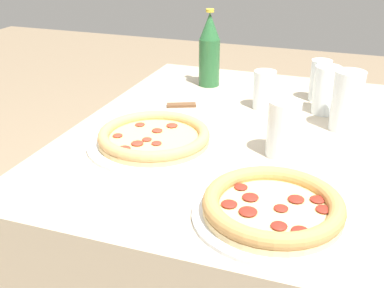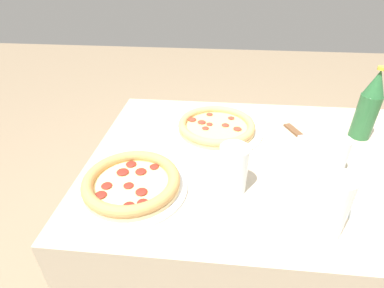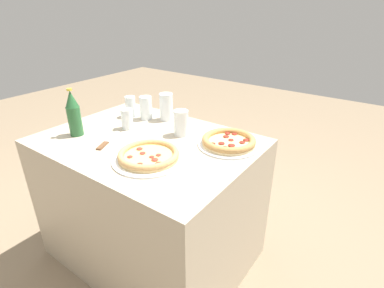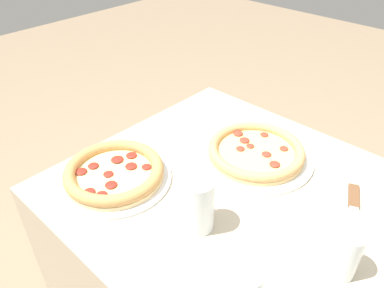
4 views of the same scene
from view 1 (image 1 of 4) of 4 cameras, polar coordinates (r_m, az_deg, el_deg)
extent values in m
cube|color=#B7A88E|center=(1.44, 3.85, -12.05)|extent=(1.07, 0.78, 0.75)
cylinder|color=white|center=(1.17, -4.49, 0.03)|extent=(0.32, 0.32, 0.01)
cylinder|color=#DBB775|center=(1.16, -4.50, 0.48)|extent=(0.27, 0.27, 0.01)
cylinder|color=#E5C170|center=(1.16, -4.52, 0.82)|extent=(0.24, 0.24, 0.00)
torus|color=tan|center=(1.16, -4.53, 1.12)|extent=(0.27, 0.27, 0.03)
ellipsoid|color=#A83323|center=(1.14, -5.36, 0.57)|extent=(0.02, 0.02, 0.01)
ellipsoid|color=#A83323|center=(1.19, -4.15, 1.63)|extent=(0.03, 0.03, 0.01)
ellipsoid|color=#A83323|center=(1.17, -8.81, 1.02)|extent=(0.02, 0.02, 0.01)
ellipsoid|color=#A83323|center=(1.12, -6.49, 0.11)|extent=(0.03, 0.03, 0.01)
ellipsoid|color=#A83323|center=(1.21, -2.38, 2.23)|extent=(0.03, 0.03, 0.01)
ellipsoid|color=#A83323|center=(1.12, -4.22, 0.11)|extent=(0.02, 0.02, 0.01)
ellipsoid|color=#A83323|center=(1.10, -8.04, -0.51)|extent=(0.03, 0.03, 0.01)
ellipsoid|color=#A83323|center=(1.23, -6.18, 2.33)|extent=(0.02, 0.02, 0.01)
cylinder|color=silver|center=(0.90, 9.48, -8.36)|extent=(0.30, 0.30, 0.01)
cylinder|color=#E5C689|center=(0.90, 9.53, -7.83)|extent=(0.26, 0.26, 0.01)
cylinder|color=#EACC7F|center=(0.89, 9.56, -7.43)|extent=(0.23, 0.23, 0.00)
torus|color=tan|center=(0.89, 9.60, -6.99)|extent=(0.26, 0.26, 0.03)
ellipsoid|color=maroon|center=(0.90, 15.33, -7.46)|extent=(0.03, 0.03, 0.01)
ellipsoid|color=maroon|center=(0.93, 14.66, -6.36)|extent=(0.03, 0.03, 0.01)
ellipsoid|color=maroon|center=(0.84, 10.28, -9.51)|extent=(0.03, 0.03, 0.01)
ellipsoid|color=maroon|center=(0.87, 6.67, -7.93)|extent=(0.03, 0.03, 0.01)
ellipsoid|color=maroon|center=(0.94, 5.83, -5.07)|extent=(0.03, 0.03, 0.01)
ellipsoid|color=maroon|center=(0.83, 12.70, -10.00)|extent=(0.03, 0.03, 0.01)
ellipsoid|color=maroon|center=(0.89, 10.51, -7.47)|extent=(0.03, 0.03, 0.01)
ellipsoid|color=maroon|center=(0.92, 12.24, -6.39)|extent=(0.03, 0.03, 0.01)
ellipsoid|color=maroon|center=(0.89, 4.43, -7.09)|extent=(0.03, 0.03, 0.01)
ellipsoid|color=maroon|center=(0.91, 6.94, -6.26)|extent=(0.03, 0.03, 0.01)
cylinder|color=white|center=(1.11, 10.78, 1.80)|extent=(0.08, 0.08, 0.13)
cylinder|color=maroon|center=(1.11, 10.74, 1.34)|extent=(0.06, 0.06, 0.11)
cylinder|color=white|center=(1.40, 8.57, 6.37)|extent=(0.06, 0.06, 0.11)
cylinder|color=silver|center=(1.40, 8.54, 6.00)|extent=(0.05, 0.05, 0.09)
cylinder|color=white|center=(1.29, 17.89, 4.86)|extent=(0.08, 0.08, 0.16)
cylinder|color=#935123|center=(1.30, 17.74, 3.73)|extent=(0.06, 0.06, 0.10)
cylinder|color=white|center=(1.39, 15.60, 6.18)|extent=(0.07, 0.07, 0.13)
cylinder|color=beige|center=(1.40, 15.54, 5.69)|extent=(0.06, 0.06, 0.10)
cylinder|color=white|center=(1.49, 14.93, 7.27)|extent=(0.06, 0.06, 0.12)
cylinder|color=#F4A323|center=(1.50, 14.83, 6.35)|extent=(0.05, 0.05, 0.07)
cylinder|color=#286033|center=(1.58, 2.06, 9.64)|extent=(0.07, 0.07, 0.15)
cone|color=#286033|center=(1.56, 2.12, 13.84)|extent=(0.06, 0.06, 0.08)
cylinder|color=gold|center=(1.55, 2.15, 15.54)|extent=(0.03, 0.03, 0.01)
cube|color=brown|center=(1.41, -1.26, 4.62)|extent=(0.06, 0.09, 0.01)
cube|color=silver|center=(1.42, 3.03, 4.72)|extent=(0.07, 0.13, 0.01)
camera|label=2|loc=(1.08, 49.58, 19.21)|focal=28.00mm
camera|label=3|loc=(1.28, -69.07, 16.20)|focal=28.00mm
camera|label=4|loc=(1.45, 35.71, 26.75)|focal=35.00mm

